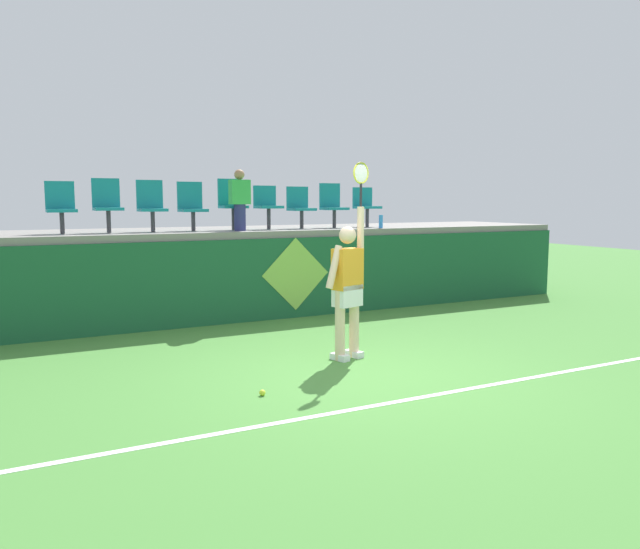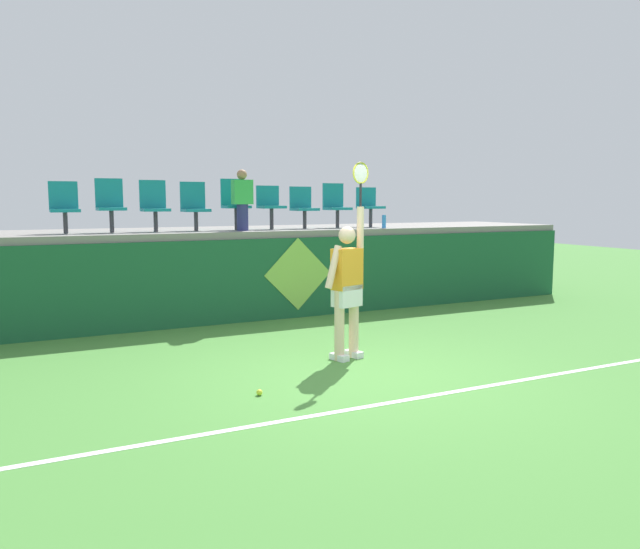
# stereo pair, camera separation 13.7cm
# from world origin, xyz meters

# --- Properties ---
(ground_plane) EXTENTS (40.00, 40.00, 0.00)m
(ground_plane) POSITION_xyz_m (0.00, 0.00, 0.00)
(ground_plane) COLOR #478438
(court_back_wall) EXTENTS (13.98, 0.20, 1.40)m
(court_back_wall) POSITION_xyz_m (0.00, 3.77, 0.70)
(court_back_wall) COLOR #195633
(court_back_wall) RESTS_ON ground_plane
(spectator_platform) EXTENTS (13.98, 2.49, 0.12)m
(spectator_platform) POSITION_xyz_m (0.00, 4.96, 1.46)
(spectator_platform) COLOR gray
(spectator_platform) RESTS_ON court_back_wall
(court_baseline_stripe) EXTENTS (12.58, 0.08, 0.01)m
(court_baseline_stripe) POSITION_xyz_m (0.00, -0.97, 0.00)
(court_baseline_stripe) COLOR white
(court_baseline_stripe) RESTS_ON ground_plane
(tennis_player) EXTENTS (0.74, 0.35, 2.54)m
(tennis_player) POSITION_xyz_m (0.25, 0.79, 0.98)
(tennis_player) COLOR white
(tennis_player) RESTS_ON ground_plane
(tennis_ball) EXTENTS (0.07, 0.07, 0.07)m
(tennis_ball) POSITION_xyz_m (-1.32, -0.15, 0.03)
(tennis_ball) COLOR #D1E533
(tennis_ball) RESTS_ON ground_plane
(water_bottle) EXTENTS (0.08, 0.08, 0.25)m
(water_bottle) POSITION_xyz_m (2.78, 3.93, 1.65)
(water_bottle) COLOR #338CE5
(water_bottle) RESTS_ON spectator_platform
(stadium_chair_0) EXTENTS (0.44, 0.42, 0.83)m
(stadium_chair_0) POSITION_xyz_m (-2.82, 4.57, 1.97)
(stadium_chair_0) COLOR #38383D
(stadium_chair_0) RESTS_ON spectator_platform
(stadium_chair_1) EXTENTS (0.44, 0.42, 0.89)m
(stadium_chair_1) POSITION_xyz_m (-2.11, 4.57, 2.01)
(stadium_chair_1) COLOR #38383D
(stadium_chair_1) RESTS_ON spectator_platform
(stadium_chair_2) EXTENTS (0.44, 0.42, 0.87)m
(stadium_chair_2) POSITION_xyz_m (-1.40, 4.58, 1.99)
(stadium_chair_2) COLOR #38383D
(stadium_chair_2) RESTS_ON spectator_platform
(stadium_chair_3) EXTENTS (0.44, 0.42, 0.85)m
(stadium_chair_3) POSITION_xyz_m (-0.71, 4.57, 1.98)
(stadium_chair_3) COLOR #38383D
(stadium_chair_3) RESTS_ON spectator_platform
(stadium_chair_4) EXTENTS (0.44, 0.42, 0.91)m
(stadium_chair_4) POSITION_xyz_m (0.02, 4.57, 2.03)
(stadium_chair_4) COLOR #38383D
(stadium_chair_4) RESTS_ON spectator_platform
(stadium_chair_5) EXTENTS (0.44, 0.42, 0.80)m
(stadium_chair_5) POSITION_xyz_m (0.70, 4.56, 1.98)
(stadium_chair_5) COLOR #38383D
(stadium_chair_5) RESTS_ON spectator_platform
(stadium_chair_6) EXTENTS (0.44, 0.42, 0.79)m
(stadium_chair_6) POSITION_xyz_m (1.37, 4.57, 1.96)
(stadium_chair_6) COLOR #38383D
(stadium_chair_6) RESTS_ON spectator_platform
(stadium_chair_7) EXTENTS (0.44, 0.42, 0.86)m
(stadium_chair_7) POSITION_xyz_m (2.07, 4.57, 1.99)
(stadium_chair_7) COLOR #38383D
(stadium_chair_7) RESTS_ON spectator_platform
(stadium_chair_8) EXTENTS (0.44, 0.42, 0.79)m
(stadium_chair_8) POSITION_xyz_m (2.82, 4.56, 1.97)
(stadium_chair_8) COLOR #38383D
(stadium_chair_8) RESTS_ON spectator_platform
(spectator_0) EXTENTS (0.34, 0.20, 1.06)m
(spectator_0) POSITION_xyz_m (0.02, 4.16, 2.07)
(spectator_0) COLOR navy
(spectator_0) RESTS_ON spectator_platform
(wall_signage_mount) EXTENTS (1.27, 0.01, 1.41)m
(wall_signage_mount) POSITION_xyz_m (0.85, 3.66, 0.00)
(wall_signage_mount) COLOR #195633
(wall_signage_mount) RESTS_ON ground_plane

